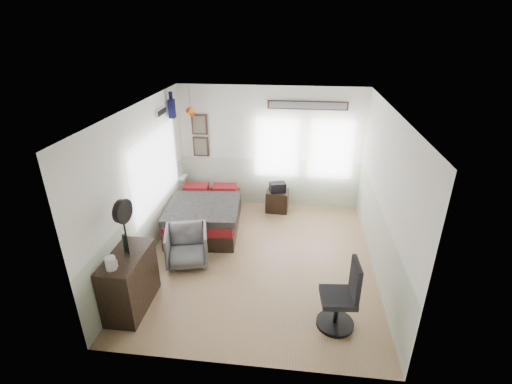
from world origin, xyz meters
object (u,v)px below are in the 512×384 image
Objects in this scene: bed at (205,214)px; nightstand at (277,201)px; task_chair at (342,301)px; dresser at (130,281)px; armchair at (187,246)px.

nightstand is at bearing 28.04° from bed.
task_chair is at bearing -48.88° from bed.
nightstand is at bearing 59.77° from dresser.
armchair is 0.69× the size of task_chair.
bed is 2.00× the size of dresser.
dresser is 1.38× the size of armchair.
dresser is 3.04m from task_chair.
nightstand is 3.54m from task_chair.
bed reaches higher than nightstand.
nightstand is (1.94, 3.32, -0.21)m from dresser.
bed is at bearing 131.03° from task_chair.
armchair is at bearing 149.62° from task_chair.
armchair is (-0.02, -1.23, 0.04)m from bed.
bed is at bearing 77.81° from dresser.
bed is at bearing -144.00° from nightstand.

